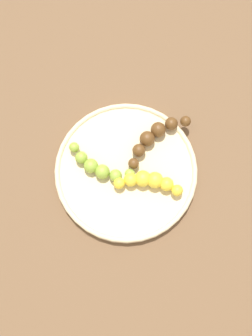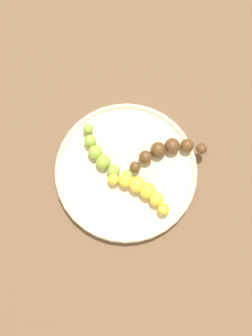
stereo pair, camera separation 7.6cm
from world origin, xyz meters
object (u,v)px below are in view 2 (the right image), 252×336
at_px(banana_green, 101,156).
at_px(banana_yellow, 141,189).
at_px(fruit_bowl, 126,171).
at_px(banana_overripe, 166,151).

xyz_separation_m(banana_green, banana_yellow, (-0.08, -0.06, 0.00)).
xyz_separation_m(fruit_bowl, banana_overripe, (0.02, -0.08, 0.02)).
height_order(banana_green, banana_yellow, banana_yellow).
bearing_deg(banana_green, banana_overripe, 146.38).
xyz_separation_m(banana_green, banana_overripe, (-0.01, -0.13, 0.00)).
bearing_deg(banana_green, banana_yellow, 100.80).
bearing_deg(banana_overripe, fruit_bowl, 98.54).
bearing_deg(banana_overripe, banana_yellow, 131.32).
xyz_separation_m(fruit_bowl, banana_yellow, (-0.05, -0.02, 0.02)).
relative_size(fruit_bowl, banana_yellow, 2.68).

